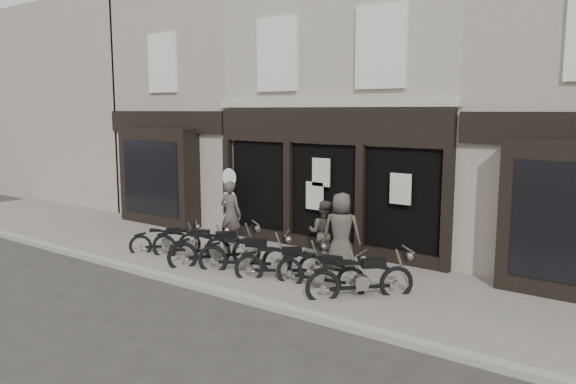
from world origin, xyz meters
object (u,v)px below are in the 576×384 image
Objects in this scene: man_right at (341,231)px; man_centre at (324,232)px; motorcycle_1 at (192,246)px; motorcycle_6 at (362,282)px; motorcycle_5 at (321,274)px; advert_sign_post at (230,205)px; motorcycle_3 at (246,258)px; motorcycle_4 at (282,266)px; motorcycle_0 at (166,243)px; man_left at (231,214)px; motorcycle_2 at (216,251)px.

man_centre is at bearing -39.05° from man_right.
motorcycle_1 is 1.11× the size of motorcycle_6.
motorcycle_5 is 5.35m from advert_sign_post.
advert_sign_post is at bearing 110.64° from motorcycle_6.
motorcycle_5 is 1.00m from motorcycle_6.
motorcycle_3 is 1.14× the size of motorcycle_4.
motorcycle_5 is at bearing -48.32° from motorcycle_0.
motorcycle_4 is at bearing -23.65° from motorcycle_1.
man_right is at bearing -3.46° from motorcycle_1.
man_right is (-0.35, 1.39, 0.65)m from motorcycle_5.
motorcycle_3 is 1.11× the size of man_left.
motorcycle_6 reaches higher than motorcycle_1.
motorcycle_3 is (2.93, -0.11, 0.07)m from motorcycle_0.
man_right is (4.68, 1.32, 0.69)m from motorcycle_0.
man_left is at bearing 116.13° from motorcycle_6.
motorcycle_0 is at bearing 149.02° from motorcycle_3.
motorcycle_0 is 0.74× the size of motorcycle_3.
motorcycle_3 is at bearing 133.19° from motorcycle_6.
motorcycle_6 is (2.08, -0.06, 0.03)m from motorcycle_4.
motorcycle_4 is at bearing 131.16° from motorcycle_6.
advert_sign_post is (-3.80, 0.76, 0.19)m from man_centre.
motorcycle_0 is 0.75× the size of motorcycle_1.
motorcycle_2 is at bearing 132.84° from motorcycle_6.
man_centre is 3.88m from advert_sign_post.
motorcycle_4 is at bearing -52.39° from motorcycle_2.
motorcycle_3 is 2.10m from motorcycle_5.
advert_sign_post reaches higher than man_centre.
motorcycle_3 is at bearing -55.25° from motorcycle_2.
motorcycle_4 is 1.14× the size of man_centre.
motorcycle_3 is 0.91× the size of advert_sign_post.
man_centre is at bearing 2.86° from motorcycle_1.
motorcycle_6 is at bearing 159.57° from man_left.
man_centre is at bearing -17.30° from motorcycle_2.
advert_sign_post is (-5.76, 2.35, 0.67)m from motorcycle_6.
motorcycle_6 is at bearing -9.79° from motorcycle_5.
motorcycle_5 reaches higher than motorcycle_0.
man_right is 0.82× the size of advert_sign_post.
motorcycle_4 is (1.01, 0.08, -0.03)m from motorcycle_3.
motorcycle_5 reaches higher than motorcycle_4.
motorcycle_1 reaches higher than motorcycle_5.
motorcycle_1 is at bearing 143.28° from motorcycle_4.
man_left reaches higher than motorcycle_3.
motorcycle_6 is 0.81× the size of advert_sign_post.
motorcycle_6 is (4.07, 0.00, -0.01)m from motorcycle_2.
motorcycle_0 is at bearing 170.54° from motorcycle_5.
motorcycle_4 is 1.67m from man_right.
man_left is at bearing -45.49° from advert_sign_post.
man_left is (0.08, 1.40, 0.64)m from motorcycle_1.
motorcycle_1 is 0.96m from motorcycle_2.
man_left reaches higher than motorcycle_1.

